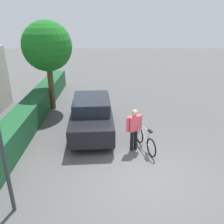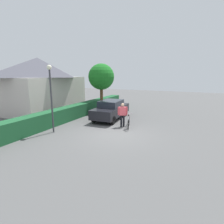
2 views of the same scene
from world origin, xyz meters
The scene contains 5 objects.
ground_plane centered at (0.00, 0.00, 0.00)m, with size 60.00×60.00×0.00m, color #515151.
parked_car_near centered at (3.25, 1.89, 0.77)m, with size 4.39×1.95×1.49m.
bicycle centered at (1.66, -0.20, 0.38)m, with size 1.66×0.69×0.94m.
person_rider centered at (1.62, 0.23, 0.94)m, with size 0.40×0.59×1.62m.
tree_kerbside centered at (5.88, 4.19, 3.24)m, with size 2.45×2.45×4.50m.
Camera 1 is at (-6.04, 1.09, 4.71)m, focal length 37.79 mm.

